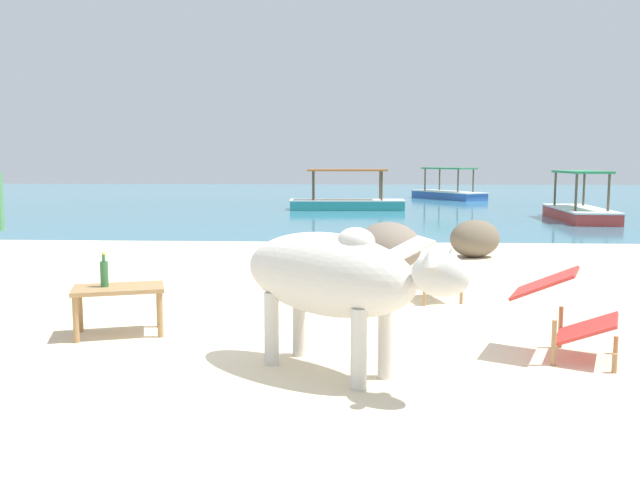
{
  "coord_description": "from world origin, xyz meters",
  "views": [
    {
      "loc": [
        0.55,
        -5.3,
        1.53
      ],
      "look_at": [
        0.11,
        3.0,
        0.55
      ],
      "focal_mm": 37.11,
      "sensor_mm": 36.0,
      "label": 1
    }
  ],
  "objects": [
    {
      "name": "sand_beach",
      "position": [
        0.0,
        0.0,
        0.02
      ],
      "size": [
        18.0,
        14.0,
        0.04
      ],
      "primitive_type": "cube",
      "color": "beige",
      "rests_on": "ground"
    },
    {
      "name": "water_surface",
      "position": [
        0.0,
        22.0,
        0.0
      ],
      "size": [
        60.0,
        36.0,
        0.03
      ],
      "primitive_type": "cube",
      "color": "teal",
      "rests_on": "ground"
    },
    {
      "name": "cow",
      "position": [
        0.39,
        -0.73,
        0.74
      ],
      "size": [
        1.7,
        1.45,
        1.05
      ],
      "rotation": [
        0.0,
        0.0,
        5.62
      ],
      "color": "beige",
      "rests_on": "sand_beach"
    },
    {
      "name": "low_bench_table",
      "position": [
        -1.49,
        0.22,
        0.39
      ],
      "size": [
        0.86,
        0.65,
        0.42
      ],
      "rotation": [
        0.0,
        0.0,
        0.31
      ],
      "color": "#A37A4C",
      "rests_on": "sand_beach"
    },
    {
      "name": "bottle",
      "position": [
        -1.61,
        0.21,
        0.58
      ],
      "size": [
        0.07,
        0.07,
        0.3
      ],
      "color": "#2D6B38",
      "rests_on": "low_bench_table"
    },
    {
      "name": "deck_chair_near",
      "position": [
        2.16,
        -0.26,
        0.42
      ],
      "size": [
        0.91,
        0.78,
        0.68
      ],
      "rotation": [
        0.0,
        0.0,
        5.9
      ],
      "color": "#A37A4C",
      "rests_on": "sand_beach"
    },
    {
      "name": "deck_chair_far",
      "position": [
        1.26,
        1.78,
        0.42
      ],
      "size": [
        0.88,
        0.72,
        0.68
      ],
      "rotation": [
        0.0,
        0.0,
        0.27
      ],
      "color": "#A37A4C",
      "rests_on": "sand_beach"
    },
    {
      "name": "shore_rock_large",
      "position": [
        1.0,
        3.67,
        0.38
      ],
      "size": [
        1.16,
        1.16,
        0.68
      ],
      "primitive_type": "ellipsoid",
      "rotation": [
        0.0,
        0.0,
        1.25
      ],
      "color": "gray",
      "rests_on": "sand_beach"
    },
    {
      "name": "shore_rock_medium",
      "position": [
        2.43,
        5.13,
        0.34
      ],
      "size": [
        0.97,
        0.82,
        0.59
      ],
      "primitive_type": "ellipsoid",
      "rotation": [
        0.0,
        0.0,
        0.34
      ],
      "color": "#756651",
      "rests_on": "sand_beach"
    },
    {
      "name": "boat_teal",
      "position": [
        0.28,
        15.89,
        0.29
      ],
      "size": [
        3.71,
        1.28,
        1.29
      ],
      "rotation": [
        0.0,
        0.0,
        3.17
      ],
      "color": "teal",
      "rests_on": "water_surface"
    },
    {
      "name": "boat_red",
      "position": [
        6.43,
        12.34,
        0.29
      ],
      "size": [
        1.37,
        3.73,
        1.29
      ],
      "rotation": [
        0.0,
        0.0,
        4.65
      ],
      "color": "#C63833",
      "rests_on": "water_surface"
    },
    {
      "name": "boat_blue",
      "position": [
        4.37,
        22.26,
        0.29
      ],
      "size": [
        2.87,
        3.75,
        1.29
      ],
      "rotation": [
        0.0,
        0.0,
        5.25
      ],
      "color": "#3866B7",
      "rests_on": "water_surface"
    }
  ]
}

